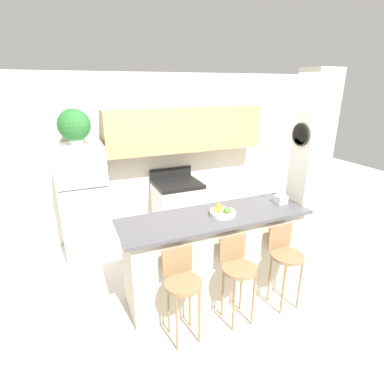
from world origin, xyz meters
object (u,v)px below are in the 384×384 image
potted_plant_on_fridge (74,126)px  fruit_bowl (223,212)px  bar_stool_right (285,256)px  refrigerator (84,201)px  bar_stool_mid (237,268)px  orchid_vase (281,194)px  stove_range (178,208)px  bar_stool_left (182,283)px

potted_plant_on_fridge → fruit_bowl: (1.36, -1.58, -0.82)m
bar_stool_right → fruit_bowl: bearing=139.5°
bar_stool_right → refrigerator: bearing=132.9°
refrigerator → bar_stool_right: size_ratio=1.74×
potted_plant_on_fridge → fruit_bowl: size_ratio=1.64×
refrigerator → bar_stool_right: refrigerator is taller
bar_stool_mid → refrigerator: bearing=122.4°
bar_stool_mid → orchid_vase: orchid_vase is taller
stove_range → fruit_bowl: fruit_bowl is taller
bar_stool_left → fruit_bowl: bearing=34.2°
bar_stool_mid → orchid_vase: 1.14m
refrigerator → fruit_bowl: 2.10m
bar_stool_right → orchid_vase: size_ratio=2.07×
refrigerator → orchid_vase: bearing=-35.3°
bar_stool_left → fruit_bowl: 0.92m
stove_range → bar_stool_mid: (-0.13, -2.06, 0.16)m
bar_stool_right → potted_plant_on_fridge: (-1.90, 2.04, 1.25)m
bar_stool_mid → bar_stool_right: 0.60m
bar_stool_left → bar_stool_mid: size_ratio=1.00×
refrigerator → bar_stool_right: 2.79m
bar_stool_left → fruit_bowl: (0.67, 0.46, 0.43)m
bar_stool_mid → fruit_bowl: 0.63m
refrigerator → orchid_vase: 2.69m
stove_range → potted_plant_on_fridge: size_ratio=2.28×
fruit_bowl → orchid_vase: bearing=2.7°
refrigerator → stove_range: size_ratio=1.51×
stove_range → fruit_bowl: bearing=-92.1°
bar_stool_mid → bar_stool_left: bearing=180.0°
stove_range → potted_plant_on_fridge: (-1.42, -0.02, 1.41)m
fruit_bowl → refrigerator: bearing=130.7°
bar_stool_left → bar_stool_mid: 0.60m
stove_range → refrigerator: bearing=-179.3°
refrigerator → potted_plant_on_fridge: size_ratio=3.44×
bar_stool_left → orchid_vase: bearing=18.4°
bar_stool_mid → potted_plant_on_fridge: potted_plant_on_fridge is taller
bar_stool_left → orchid_vase: size_ratio=2.07×
refrigerator → bar_stool_right: (1.90, -2.04, -0.19)m
bar_stool_left → potted_plant_on_fridge: (-0.69, 2.04, 1.25)m
refrigerator → potted_plant_on_fridge: potted_plant_on_fridge is taller
refrigerator → bar_stool_mid: 2.43m
stove_range → bar_stool_right: bearing=-77.0°
bar_stool_right → stove_range: bearing=103.0°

